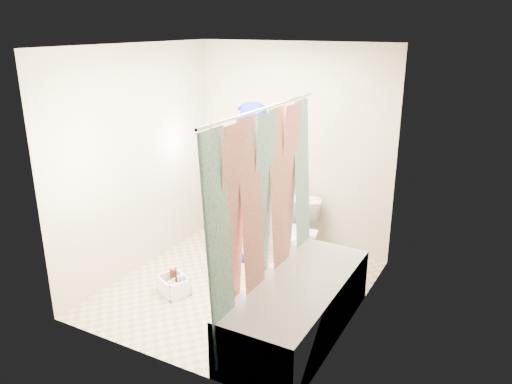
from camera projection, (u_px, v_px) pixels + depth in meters
The scene contains 14 objects.
floor at pixel (238, 288), 5.13m from camera, with size 2.60×2.60×0.00m, color #BEB086.
ceiling at pixel (235, 45), 4.36m from camera, with size 2.40×2.60×0.02m, color white.
wall_back at pixel (293, 148), 5.83m from camera, with size 2.40×0.02×2.40m, color #BCB490.
wall_front at pixel (147, 222), 3.66m from camera, with size 2.40×0.02×2.40m, color #BCB490.
wall_left at pixel (140, 161), 5.29m from camera, with size 0.02×2.60×2.40m, color #BCB490.
wall_right at pixel (360, 196), 4.20m from camera, with size 0.02×2.60×2.40m, color #BCB490.
bathtub at pixel (298, 306), 4.31m from camera, with size 0.70×1.75×0.50m.
curtain_rod at pixel (265, 108), 3.92m from camera, with size 0.02×0.02×1.90m, color silver.
shower_curtain at pixel (265, 218), 4.21m from camera, with size 0.06×1.75×1.80m, color silver.
toilet at pixel (300, 233), 5.61m from camera, with size 0.38×0.67×0.68m, color white.
tank_lid at pixel (298, 232), 5.49m from camera, with size 0.42×0.18×0.03m, color white.
tank_internals at pixel (301, 200), 5.68m from camera, with size 0.16×0.07×0.22m.
plumber at pixel (248, 183), 5.55m from camera, with size 0.65×0.43×1.79m, color #1023A3.
cleaning_caddy at pixel (174, 286), 4.99m from camera, with size 0.38×0.35×0.23m.
Camera 1 is at (2.32, -3.91, 2.59)m, focal length 35.00 mm.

